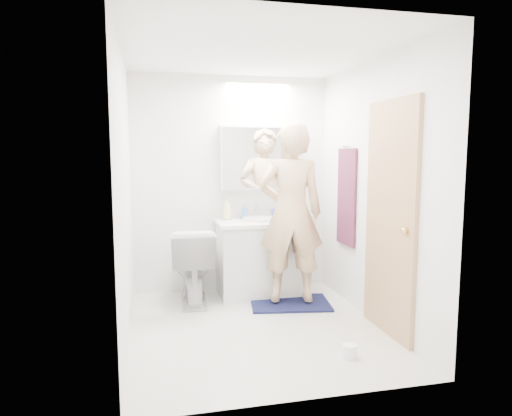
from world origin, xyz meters
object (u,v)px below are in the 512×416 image
object	(u,v)px
toilet	(192,265)
person	(291,213)
soap_bottle_b	(245,212)
medicine_cabinet	(259,158)
toothbrush_cup	(275,214)
soap_bottle_a	(227,209)
vanity_cabinet	(260,259)
toilet_paper_roll	(349,351)

from	to	relation	value
toilet	person	bearing A→B (deg)	165.63
soap_bottle_b	medicine_cabinet	bearing A→B (deg)	9.75
toothbrush_cup	soap_bottle_a	bearing A→B (deg)	-178.97
medicine_cabinet	toilet	distance (m)	1.39
toilet	toothbrush_cup	world-z (taller)	toothbrush_cup
vanity_cabinet	toilet_paper_roll	distance (m)	1.76
soap_bottle_b	toilet_paper_roll	xyz separation A→B (m)	(0.43, -1.89, -0.85)
medicine_cabinet	toilet_paper_roll	world-z (taller)	medicine_cabinet
person	soap_bottle_a	distance (m)	0.80
medicine_cabinet	person	bearing A→B (deg)	-73.99
vanity_cabinet	soap_bottle_b	world-z (taller)	soap_bottle_b
soap_bottle_b	toilet_paper_roll	bearing A→B (deg)	-77.15
vanity_cabinet	soap_bottle_a	bearing A→B (deg)	156.32
toilet_paper_roll	toilet	bearing A→B (deg)	123.32
toilet	toilet_paper_roll	xyz separation A→B (m)	(1.05, -1.59, -0.35)
soap_bottle_a	toilet_paper_roll	world-z (taller)	soap_bottle_a
medicine_cabinet	person	size ratio (longest dim) A/B	0.49
medicine_cabinet	soap_bottle_b	world-z (taller)	medicine_cabinet
vanity_cabinet	toilet	bearing A→B (deg)	-171.30
vanity_cabinet	toothbrush_cup	world-z (taller)	toothbrush_cup
soap_bottle_a	soap_bottle_b	distance (m)	0.21
toilet	toilet_paper_roll	bearing A→B (deg)	126.20
person	toilet_paper_roll	world-z (taller)	person
person	toilet_paper_roll	size ratio (longest dim) A/B	16.41
soap_bottle_a	toilet_paper_roll	bearing A→B (deg)	-71.07
medicine_cabinet	soap_bottle_b	distance (m)	0.62
person	soap_bottle_b	distance (m)	0.70
soap_bottle_a	soap_bottle_b	bearing A→B (deg)	8.27
medicine_cabinet	toilet	xyz separation A→B (m)	(-0.79, -0.33, -1.10)
soap_bottle_b	toothbrush_cup	world-z (taller)	soap_bottle_b
medicine_cabinet	toilet_paper_roll	size ratio (longest dim) A/B	8.00
vanity_cabinet	toilet_paper_roll	bearing A→B (deg)	-80.21
toilet	person	xyz separation A→B (m)	(0.97, -0.30, 0.55)
toilet	medicine_cabinet	bearing A→B (deg)	-154.77
person	toothbrush_cup	distance (m)	0.58
soap_bottle_b	toilet	bearing A→B (deg)	-154.40
soap_bottle_b	toilet_paper_roll	world-z (taller)	soap_bottle_b
soap_bottle_a	toilet_paper_roll	size ratio (longest dim) A/B	2.27
medicine_cabinet	toothbrush_cup	world-z (taller)	medicine_cabinet
soap_bottle_b	toothbrush_cup	bearing A→B (deg)	-3.25
vanity_cabinet	soap_bottle_b	xyz separation A→B (m)	(-0.14, 0.18, 0.51)
medicine_cabinet	person	distance (m)	0.85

